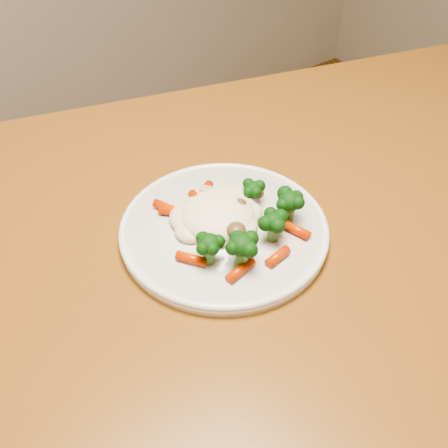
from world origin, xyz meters
name	(u,v)px	position (x,y,z in m)	size (l,w,h in m)	color
dining_table	(225,319)	(-0.12, 0.14, 0.66)	(1.48, 1.18, 0.75)	brown
plate	(224,232)	(-0.08, 0.19, 0.76)	(0.26, 0.26, 0.01)	white
meal	(232,218)	(-0.08, 0.19, 0.78)	(0.18, 0.18, 0.04)	#FAE9C8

